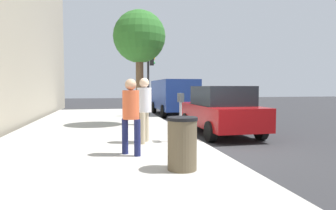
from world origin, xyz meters
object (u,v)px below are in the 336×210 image
Objects in this scene: parked_sedan_near at (220,110)px; parked_van_far at (173,95)px; traffic_signal at (150,72)px; pedestrian_bystander at (131,110)px; street_tree at (139,38)px; trash_bin at (182,143)px; pedestrian_at_meter at (144,104)px; parking_meter at (181,107)px.

parked_sedan_near is 0.85× the size of parked_van_far.
parked_sedan_near is 1.22× the size of traffic_signal.
parked_van_far reaches higher than pedestrian_bystander.
parked_van_far is at bearing -0.00° from parked_sedan_near.
parked_van_far is 1.09× the size of street_tree.
trash_bin is at bearing -179.55° from street_tree.
pedestrian_at_meter is at bearing 28.14° from pedestrian_bystander.
parked_sedan_near is 5.35m from trash_bin.
parked_sedan_near is at bearing -0.08° from pedestrian_bystander.
street_tree reaches higher than parking_meter.
street_tree reaches higher than parked_van_far.
traffic_signal is 10.50m from trash_bin.
parking_meter is at bearing -169.78° from street_tree.
parked_van_far is (9.54, -1.98, 0.09)m from parking_meter.
pedestrian_at_meter is 1.82× the size of trash_bin.
pedestrian_at_meter reaches higher than trash_bin.
trash_bin is at bearing -101.16° from pedestrian_bystander.
trash_bin is at bearing 166.14° from parking_meter.
parking_meter reaches higher than trash_bin.
parked_van_far reaches higher than pedestrian_at_meter.
trash_bin is (-6.77, -0.05, -3.11)m from street_tree.
parked_sedan_near is 7.66m from parked_van_far.
pedestrian_at_meter is 0.39× the size of street_tree.
parking_meter is 9.75m from parked_van_far.
street_tree is (4.04, 0.73, 2.60)m from parking_meter.
parking_meter is at bearing -13.86° from trash_bin.
street_tree is at bearing 164.75° from traffic_signal.
pedestrian_at_meter is 1.04× the size of pedestrian_bystander.
parking_meter is 0.39× the size of traffic_signal.
parking_meter is at bearing -1.60° from pedestrian_bystander.
trash_bin is (-10.28, 0.90, -1.92)m from traffic_signal.
parking_meter is 2.76m from parked_sedan_near.
traffic_signal reaches higher than pedestrian_bystander.
parked_sedan_near is (1.90, -1.98, -0.27)m from parking_meter.
parking_meter is 1.40× the size of trash_bin.
parking_meter is 2.03m from pedestrian_bystander.
parking_meter is 0.80× the size of pedestrian_bystander.
parked_sedan_near is 0.92× the size of street_tree.
parked_sedan_near is at bearing 52.49° from pedestrian_at_meter.
street_tree is at bearing 107.01° from pedestrian_at_meter.
street_tree is at bearing 38.83° from pedestrian_bystander.
traffic_signal is at bearing -5.02° from trash_bin.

